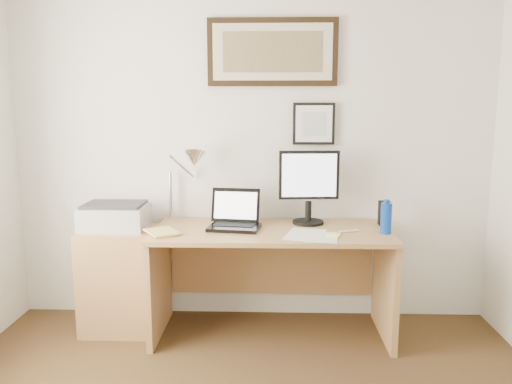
{
  "coord_description": "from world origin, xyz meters",
  "views": [
    {
      "loc": [
        0.15,
        -1.65,
        1.56
      ],
      "look_at": [
        0.05,
        1.43,
        1.04
      ],
      "focal_mm": 35.0,
      "sensor_mm": 36.0,
      "label": 1
    }
  ],
  "objects_px": {
    "book": "(149,234)",
    "laptop": "(235,219)",
    "side_cabinet": "(120,280)",
    "water_bottle": "(386,218)",
    "printer": "(115,216)",
    "lcd_monitor": "(309,183)",
    "desk": "(271,259)"
  },
  "relations": [
    {
      "from": "book",
      "to": "laptop",
      "type": "height_order",
      "value": "laptop"
    },
    {
      "from": "side_cabinet",
      "to": "water_bottle",
      "type": "bearing_deg",
      "value": -4.18
    },
    {
      "from": "side_cabinet",
      "to": "printer",
      "type": "height_order",
      "value": "printer"
    },
    {
      "from": "lcd_monitor",
      "to": "printer",
      "type": "distance_m",
      "value": 1.38
    },
    {
      "from": "water_bottle",
      "to": "side_cabinet",
      "type": "bearing_deg",
      "value": 175.82
    },
    {
      "from": "book",
      "to": "lcd_monitor",
      "type": "distance_m",
      "value": 1.15
    },
    {
      "from": "desk",
      "to": "book",
      "type": "bearing_deg",
      "value": -161.49
    },
    {
      "from": "water_bottle",
      "to": "book",
      "type": "xyz_separation_m",
      "value": [
        -1.54,
        -0.1,
        -0.09
      ]
    },
    {
      "from": "side_cabinet",
      "to": "printer",
      "type": "relative_size",
      "value": 1.66
    },
    {
      "from": "desk",
      "to": "printer",
      "type": "height_order",
      "value": "printer"
    },
    {
      "from": "printer",
      "to": "book",
      "type": "bearing_deg",
      "value": -41.26
    },
    {
      "from": "lcd_monitor",
      "to": "printer",
      "type": "height_order",
      "value": "lcd_monitor"
    },
    {
      "from": "printer",
      "to": "laptop",
      "type": "bearing_deg",
      "value": -2.28
    },
    {
      "from": "water_bottle",
      "to": "lcd_monitor",
      "type": "height_order",
      "value": "lcd_monitor"
    },
    {
      "from": "book",
      "to": "side_cabinet",
      "type": "bearing_deg",
      "value": 140.39
    },
    {
      "from": "book",
      "to": "laptop",
      "type": "bearing_deg",
      "value": 23.24
    },
    {
      "from": "water_bottle",
      "to": "book",
      "type": "relative_size",
      "value": 0.84
    },
    {
      "from": "printer",
      "to": "lcd_monitor",
      "type": "bearing_deg",
      "value": 3.93
    },
    {
      "from": "book",
      "to": "lcd_monitor",
      "type": "relative_size",
      "value": 0.47
    },
    {
      "from": "water_bottle",
      "to": "laptop",
      "type": "height_order",
      "value": "laptop"
    },
    {
      "from": "side_cabinet",
      "to": "printer",
      "type": "bearing_deg",
      "value": 124.67
    },
    {
      "from": "book",
      "to": "laptop",
      "type": "distance_m",
      "value": 0.59
    },
    {
      "from": "side_cabinet",
      "to": "laptop",
      "type": "bearing_deg",
      "value": 0.1
    },
    {
      "from": "laptop",
      "to": "printer",
      "type": "xyz_separation_m",
      "value": [
        -0.84,
        0.03,
        0.01
      ]
    },
    {
      "from": "laptop",
      "to": "printer",
      "type": "height_order",
      "value": "laptop"
    },
    {
      "from": "book",
      "to": "desk",
      "type": "bearing_deg",
      "value": 18.51
    },
    {
      "from": "side_cabinet",
      "to": "water_bottle",
      "type": "height_order",
      "value": "water_bottle"
    },
    {
      "from": "lcd_monitor",
      "to": "water_bottle",
      "type": "bearing_deg",
      "value": -28.16
    },
    {
      "from": "laptop",
      "to": "desk",
      "type": "bearing_deg",
      "value": 7.6
    },
    {
      "from": "lcd_monitor",
      "to": "printer",
      "type": "bearing_deg",
      "value": -176.07
    },
    {
      "from": "side_cabinet",
      "to": "water_bottle",
      "type": "xyz_separation_m",
      "value": [
        1.82,
        -0.13,
        0.49
      ]
    },
    {
      "from": "printer",
      "to": "water_bottle",
      "type": "bearing_deg",
      "value": -5.21
    }
  ]
}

